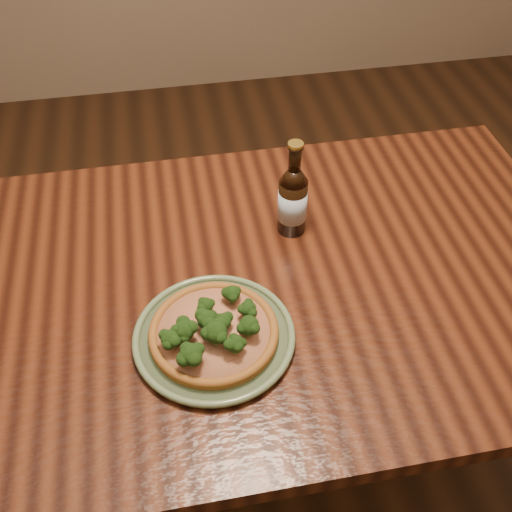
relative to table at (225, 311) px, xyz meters
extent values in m
plane|color=#382111|center=(0.00, -0.10, -0.66)|extent=(4.50, 4.50, 0.00)
cube|color=#48200F|center=(0.00, 0.00, 0.07)|extent=(1.60, 0.90, 0.04)
cylinder|color=#48200F|center=(0.73, 0.38, -0.30)|extent=(0.07, 0.07, 0.71)
cylinder|color=#617853|center=(-0.04, -0.14, 0.10)|extent=(0.28, 0.28, 0.01)
torus|color=#617853|center=(-0.04, -0.14, 0.11)|extent=(0.31, 0.31, 0.01)
torus|color=#617853|center=(-0.04, -0.14, 0.10)|extent=(0.25, 0.25, 0.01)
cylinder|color=#925A21|center=(-0.04, -0.14, 0.11)|extent=(0.24, 0.24, 0.01)
torus|color=#925A21|center=(-0.04, -0.14, 0.12)|extent=(0.25, 0.25, 0.02)
cylinder|color=tan|center=(-0.04, -0.14, 0.12)|extent=(0.21, 0.21, 0.01)
sphere|color=#2C571B|center=(0.00, -0.20, 0.15)|extent=(0.04, 0.04, 0.03)
sphere|color=#2C571B|center=(-0.02, -0.14, 0.14)|extent=(0.04, 0.04, 0.03)
sphere|color=#2C571B|center=(-0.08, -0.21, 0.15)|extent=(0.05, 0.05, 0.04)
sphere|color=#2C571B|center=(-0.05, -0.14, 0.15)|extent=(0.05, 0.05, 0.04)
sphere|color=#2C571B|center=(-0.09, -0.16, 0.15)|extent=(0.04, 0.04, 0.04)
sphere|color=#2C571B|center=(0.01, -0.08, 0.15)|extent=(0.04, 0.04, 0.03)
sphere|color=#2C571B|center=(-0.05, -0.10, 0.14)|extent=(0.03, 0.03, 0.03)
sphere|color=#2C571B|center=(-0.12, -0.17, 0.15)|extent=(0.05, 0.05, 0.04)
sphere|color=#2C571B|center=(-0.04, -0.17, 0.15)|extent=(0.06, 0.06, 0.04)
sphere|color=#2C571B|center=(0.03, -0.12, 0.15)|extent=(0.04, 0.04, 0.03)
sphere|color=#2C571B|center=(0.03, -0.16, 0.15)|extent=(0.05, 0.05, 0.04)
cylinder|color=black|center=(0.18, 0.14, 0.16)|extent=(0.06, 0.06, 0.14)
cone|color=black|center=(0.18, 0.14, 0.24)|extent=(0.06, 0.06, 0.03)
cylinder|color=black|center=(0.18, 0.14, 0.29)|extent=(0.03, 0.03, 0.06)
torus|color=black|center=(0.18, 0.14, 0.32)|extent=(0.03, 0.03, 0.01)
cylinder|color=#A58C33|center=(0.18, 0.14, 0.32)|extent=(0.03, 0.03, 0.01)
cylinder|color=silver|center=(0.18, 0.14, 0.17)|extent=(0.06, 0.06, 0.07)
camera|label=1|loc=(-0.08, -0.83, 1.02)|focal=42.00mm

